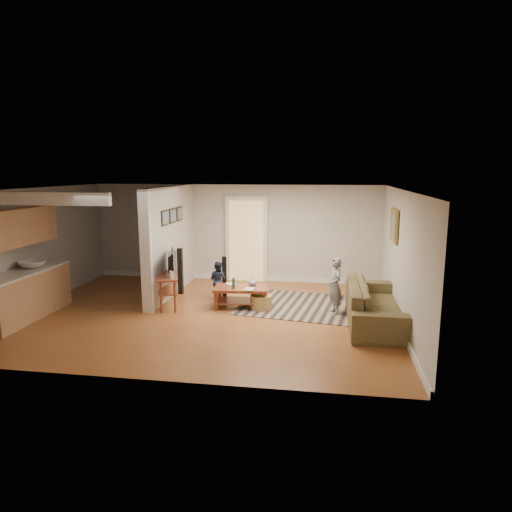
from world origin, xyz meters
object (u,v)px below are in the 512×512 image
at_px(coffee_table, 242,291).
at_px(speaker_left, 224,278).
at_px(sofa, 374,322).
at_px(child, 334,314).
at_px(tv_console, 168,277).
at_px(speaker_right, 180,271).
at_px(toddler, 218,299).
at_px(toy_basket, 261,301).

relative_size(coffee_table, speaker_left, 1.21).
xyz_separation_m(sofa, coffee_table, (-2.69, 0.59, 0.34)).
distance_m(sofa, child, 0.86).
xyz_separation_m(sofa, tv_console, (-4.24, 0.42, 0.63)).
height_order(speaker_right, toddler, speaker_right).
bearing_deg(toddler, coffee_table, 163.01).
bearing_deg(tv_console, toy_basket, -16.54).
xyz_separation_m(child, toddler, (-2.58, 0.69, 0.00)).
height_order(tv_console, child, tv_console).
xyz_separation_m(toy_basket, child, (1.51, -0.08, -0.17)).
xyz_separation_m(coffee_table, toddler, (-0.64, 0.53, -0.34)).
height_order(sofa, toddler, toddler).
xyz_separation_m(speaker_left, toy_basket, (0.93, -0.64, -0.32)).
xyz_separation_m(speaker_left, toddler, (-0.14, -0.03, -0.49)).
height_order(tv_console, speaker_right, speaker_right).
height_order(sofa, coffee_table, coffee_table).
xyz_separation_m(sofa, toddler, (-3.33, 1.11, 0.00)).
xyz_separation_m(speaker_left, speaker_right, (-1.11, 0.27, 0.06)).
xyz_separation_m(tv_console, child, (3.49, 0.01, -0.63)).
relative_size(sofa, speaker_right, 2.37).
height_order(toy_basket, child, child).
height_order(sofa, speaker_left, speaker_left).
relative_size(coffee_table, child, 1.02).
distance_m(speaker_right, toddler, 1.16).
distance_m(tv_console, toddler, 1.31).
bearing_deg(sofa, child, 60.51).
bearing_deg(sofa, tv_console, 84.25).
height_order(sofa, child, child).
height_order(coffee_table, child, coffee_table).
bearing_deg(toddler, toy_basket, 172.91).
height_order(coffee_table, speaker_right, speaker_right).
relative_size(coffee_table, toddler, 1.37).
distance_m(coffee_table, child, 1.97).
distance_m(tv_console, toy_basket, 2.03).
relative_size(tv_console, speaker_right, 1.08).
distance_m(coffee_table, tv_console, 1.59).
height_order(tv_console, toddler, tv_console).
bearing_deg(speaker_right, tv_console, -85.35).
bearing_deg(coffee_table, sofa, -12.30).
bearing_deg(child, toy_basket, -113.76).
bearing_deg(tv_console, coffee_table, -12.97).
xyz_separation_m(coffee_table, speaker_right, (-1.61, 0.83, 0.20)).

